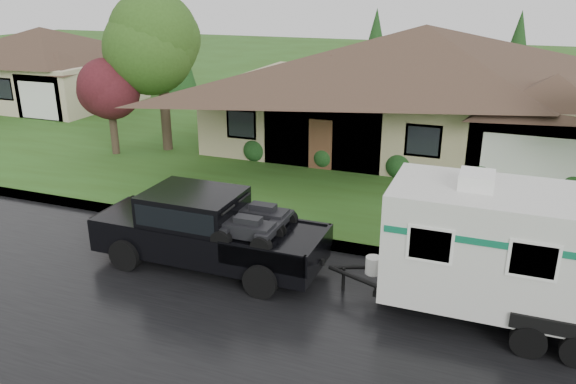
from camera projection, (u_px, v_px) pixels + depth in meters
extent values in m
plane|color=#2D4E18|center=(261.00, 273.00, 15.28)|extent=(140.00, 140.00, 0.00)
cube|color=black|center=(228.00, 310.00, 13.53)|extent=(140.00, 8.00, 0.01)
cube|color=gray|center=(291.00, 238.00, 17.23)|extent=(140.00, 0.50, 0.15)
cube|color=#2D4E18|center=(380.00, 139.00, 28.40)|extent=(140.00, 26.00, 0.15)
cube|color=tan|center=(419.00, 115.00, 26.30)|extent=(18.00, 10.00, 3.00)
pyramid|color=#3C2921|center=(427.00, 24.00, 24.88)|extent=(19.44, 10.80, 2.60)
cube|color=tan|center=(547.00, 145.00, 21.91)|extent=(5.76, 4.00, 2.70)
cube|color=#BEAE8D|center=(47.00, 82.00, 36.15)|extent=(10.00, 8.00, 2.80)
pyramid|color=#3C2921|center=(39.00, 27.00, 34.98)|extent=(10.80, 8.64, 2.00)
cube|color=#BEAE8D|center=(63.00, 92.00, 33.44)|extent=(3.20, 4.00, 2.52)
cylinder|color=#382B1E|center=(166.00, 118.00, 25.84)|extent=(0.44, 0.44, 2.99)
sphere|color=#386320|center=(160.00, 45.00, 24.70)|extent=(4.12, 4.12, 4.12)
cylinder|color=#382B1E|center=(114.00, 133.00, 25.37)|extent=(0.34, 0.34, 1.87)
sphere|color=#521A20|center=(109.00, 88.00, 24.66)|extent=(2.59, 2.59, 2.59)
sphere|color=#143814|center=(256.00, 148.00, 24.65)|extent=(1.00, 1.00, 1.00)
sphere|color=#143814|center=(324.00, 156.00, 23.59)|extent=(1.00, 1.00, 1.00)
sphere|color=#143814|center=(399.00, 164.00, 22.53)|extent=(1.00, 1.00, 1.00)
sphere|color=#143814|center=(481.00, 172.00, 21.47)|extent=(1.00, 1.00, 1.00)
sphere|color=#143814|center=(572.00, 182.00, 20.42)|extent=(1.00, 1.00, 1.00)
cube|color=black|center=(209.00, 238.00, 15.46)|extent=(6.38, 2.13, 0.91)
cube|color=black|center=(136.00, 217.00, 16.15)|extent=(1.70, 2.07, 0.37)
cube|color=black|center=(194.00, 208.00, 15.32)|extent=(2.55, 2.00, 0.96)
cube|color=black|center=(193.00, 207.00, 15.30)|extent=(2.34, 2.04, 0.59)
cube|color=black|center=(277.00, 242.00, 14.71)|extent=(2.34, 2.02, 0.06)
cylinder|color=black|center=(126.00, 255.00, 15.36)|extent=(0.89, 0.34, 0.89)
cylinder|color=black|center=(167.00, 226.00, 17.19)|extent=(0.89, 0.34, 0.89)
cylinder|color=black|center=(261.00, 281.00, 14.00)|extent=(0.89, 0.34, 0.89)
cylinder|color=black|center=(291.00, 247.00, 15.83)|extent=(0.89, 0.34, 0.89)
cube|color=silver|center=(561.00, 254.00, 12.17)|extent=(7.45, 2.55, 2.61)
cube|color=black|center=(550.00, 312.00, 12.68)|extent=(7.87, 1.28, 0.15)
cube|color=#0E6243|center=(566.00, 230.00, 11.97)|extent=(7.30, 2.57, 0.15)
cube|color=white|center=(477.00, 180.00, 12.31)|extent=(0.74, 0.85, 0.34)
cylinder|color=black|center=(528.00, 341.00, 11.76)|extent=(0.74, 0.26, 0.74)
cylinder|color=black|center=(526.00, 285.00, 13.96)|extent=(0.74, 0.26, 0.74)
cylinder|color=black|center=(569.00, 292.00, 13.64)|extent=(0.74, 0.26, 0.74)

